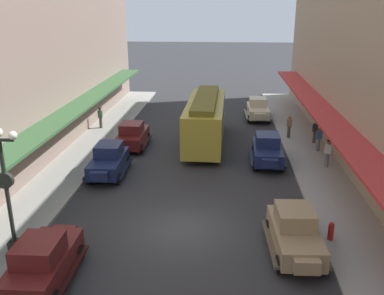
{
  "coord_description": "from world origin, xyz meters",
  "views": [
    {
      "loc": [
        1.74,
        -16.45,
        9.5
      ],
      "look_at": [
        0.0,
        6.0,
        1.8
      ],
      "focal_mm": 39.05,
      "sensor_mm": 36.0,
      "label": 1
    }
  ],
  "objects_px": {
    "parked_car_2": "(295,231)",
    "parked_car_3": "(133,135)",
    "parked_car_1": "(258,108)",
    "parked_car_5": "(267,149)",
    "streetcar": "(205,118)",
    "pedestrian_4": "(328,153)",
    "parked_car_0": "(43,260)",
    "parked_car_4": "(109,160)",
    "fire_hydrant": "(331,231)",
    "pedestrian_0": "(319,139)",
    "lamp_post_with_clock": "(6,187)",
    "pedestrian_3": "(100,117)",
    "pedestrian_5": "(315,131)",
    "pedestrian_1": "(289,127)"
  },
  "relations": [
    {
      "from": "streetcar",
      "to": "pedestrian_3",
      "type": "relative_size",
      "value": 5.77
    },
    {
      "from": "parked_car_5",
      "to": "lamp_post_with_clock",
      "type": "relative_size",
      "value": 0.83
    },
    {
      "from": "pedestrian_0",
      "to": "pedestrian_3",
      "type": "height_order",
      "value": "pedestrian_3"
    },
    {
      "from": "pedestrian_3",
      "to": "pedestrian_5",
      "type": "relative_size",
      "value": 1.0
    },
    {
      "from": "fire_hydrant",
      "to": "pedestrian_3",
      "type": "height_order",
      "value": "pedestrian_3"
    },
    {
      "from": "parked_car_4",
      "to": "fire_hydrant",
      "type": "xyz_separation_m",
      "value": [
        11.24,
        -6.62,
        -0.38
      ]
    },
    {
      "from": "pedestrian_0",
      "to": "pedestrian_5",
      "type": "relative_size",
      "value": 0.98
    },
    {
      "from": "pedestrian_0",
      "to": "pedestrian_4",
      "type": "relative_size",
      "value": 0.98
    },
    {
      "from": "parked_car_5",
      "to": "pedestrian_1",
      "type": "relative_size",
      "value": 2.62
    },
    {
      "from": "parked_car_0",
      "to": "pedestrian_0",
      "type": "height_order",
      "value": "parked_car_0"
    },
    {
      "from": "pedestrian_5",
      "to": "parked_car_3",
      "type": "bearing_deg",
      "value": -172.86
    },
    {
      "from": "pedestrian_5",
      "to": "pedestrian_3",
      "type": "bearing_deg",
      "value": 170.88
    },
    {
      "from": "pedestrian_0",
      "to": "pedestrian_4",
      "type": "distance_m",
      "value": 2.9
    },
    {
      "from": "parked_car_0",
      "to": "parked_car_2",
      "type": "xyz_separation_m",
      "value": [
        9.21,
        2.71,
        0.0
      ]
    },
    {
      "from": "parked_car_3",
      "to": "pedestrian_1",
      "type": "bearing_deg",
      "value": 13.78
    },
    {
      "from": "parked_car_0",
      "to": "parked_car_2",
      "type": "height_order",
      "value": "same"
    },
    {
      "from": "pedestrian_0",
      "to": "parked_car_3",
      "type": "bearing_deg",
      "value": 179.32
    },
    {
      "from": "parked_car_2",
      "to": "lamp_post_with_clock",
      "type": "bearing_deg",
      "value": -174.45
    },
    {
      "from": "parked_car_2",
      "to": "parked_car_3",
      "type": "relative_size",
      "value": 1.01
    },
    {
      "from": "parked_car_1",
      "to": "pedestrian_0",
      "type": "relative_size",
      "value": 2.61
    },
    {
      "from": "parked_car_3",
      "to": "pedestrian_4",
      "type": "bearing_deg",
      "value": -13.56
    },
    {
      "from": "parked_car_5",
      "to": "parked_car_4",
      "type": "bearing_deg",
      "value": -164.37
    },
    {
      "from": "parked_car_3",
      "to": "pedestrian_1",
      "type": "xyz_separation_m",
      "value": [
        11.15,
        2.73,
        0.05
      ]
    },
    {
      "from": "parked_car_4",
      "to": "pedestrian_4",
      "type": "bearing_deg",
      "value": 8.53
    },
    {
      "from": "parked_car_1",
      "to": "streetcar",
      "type": "bearing_deg",
      "value": -120.29
    },
    {
      "from": "parked_car_2",
      "to": "parked_car_3",
      "type": "height_order",
      "value": "same"
    },
    {
      "from": "parked_car_4",
      "to": "pedestrian_4",
      "type": "xyz_separation_m",
      "value": [
        12.99,
        1.95,
        0.07
      ]
    },
    {
      "from": "lamp_post_with_clock",
      "to": "pedestrian_1",
      "type": "xyz_separation_m",
      "value": [
        13.02,
        16.25,
        -2.0
      ]
    },
    {
      "from": "lamp_post_with_clock",
      "to": "pedestrian_3",
      "type": "relative_size",
      "value": 3.09
    },
    {
      "from": "parked_car_4",
      "to": "pedestrian_3",
      "type": "relative_size",
      "value": 2.57
    },
    {
      "from": "parked_car_2",
      "to": "pedestrian_5",
      "type": "xyz_separation_m",
      "value": [
        3.55,
        14.04,
        0.07
      ]
    },
    {
      "from": "parked_car_0",
      "to": "parked_car_3",
      "type": "xyz_separation_m",
      "value": [
        -0.03,
        15.15,
        0.0
      ]
    },
    {
      "from": "parked_car_3",
      "to": "parked_car_2",
      "type": "bearing_deg",
      "value": -53.38
    },
    {
      "from": "parked_car_3",
      "to": "parked_car_1",
      "type": "bearing_deg",
      "value": 42.56
    },
    {
      "from": "pedestrian_3",
      "to": "lamp_post_with_clock",
      "type": "bearing_deg",
      "value": -84.7
    },
    {
      "from": "parked_car_0",
      "to": "parked_car_1",
      "type": "bearing_deg",
      "value": 68.68
    },
    {
      "from": "parked_car_5",
      "to": "pedestrian_4",
      "type": "xyz_separation_m",
      "value": [
        3.55,
        -0.69,
        0.07
      ]
    },
    {
      "from": "parked_car_1",
      "to": "parked_car_0",
      "type": "bearing_deg",
      "value": -111.32
    },
    {
      "from": "parked_car_5",
      "to": "pedestrian_4",
      "type": "bearing_deg",
      "value": -11.03
    },
    {
      "from": "parked_car_1",
      "to": "streetcar",
      "type": "distance_m",
      "value": 8.47
    },
    {
      "from": "pedestrian_4",
      "to": "parked_car_2",
      "type": "bearing_deg",
      "value": -109.88
    },
    {
      "from": "parked_car_3",
      "to": "pedestrian_4",
      "type": "xyz_separation_m",
      "value": [
        12.64,
        -3.05,
        0.07
      ]
    },
    {
      "from": "fire_hydrant",
      "to": "lamp_post_with_clock",
      "type": "bearing_deg",
      "value": -171.54
    },
    {
      "from": "pedestrian_0",
      "to": "pedestrian_4",
      "type": "height_order",
      "value": "pedestrian_4"
    },
    {
      "from": "parked_car_1",
      "to": "pedestrian_0",
      "type": "height_order",
      "value": "parked_car_1"
    },
    {
      "from": "parked_car_1",
      "to": "parked_car_5",
      "type": "distance_m",
      "value": 10.87
    },
    {
      "from": "parked_car_3",
      "to": "parked_car_4",
      "type": "height_order",
      "value": "same"
    },
    {
      "from": "streetcar",
      "to": "pedestrian_0",
      "type": "height_order",
      "value": "streetcar"
    },
    {
      "from": "streetcar",
      "to": "fire_hydrant",
      "type": "bearing_deg",
      "value": -65.47
    },
    {
      "from": "streetcar",
      "to": "pedestrian_4",
      "type": "bearing_deg",
      "value": -29.38
    }
  ]
}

